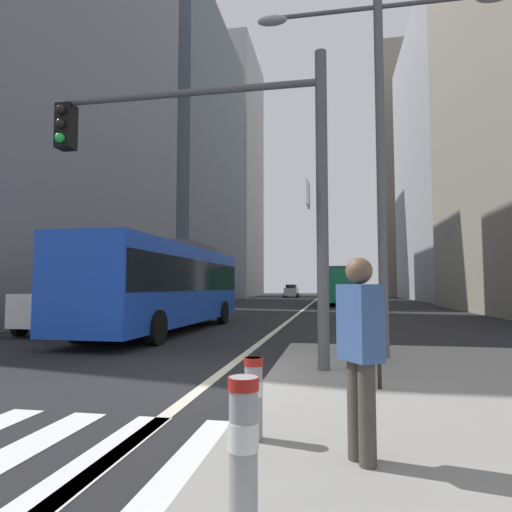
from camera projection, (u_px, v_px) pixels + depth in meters
name	position (u px, v px, depth m)	size (l,w,h in m)	color
ground_plane	(299.00, 313.00, 27.45)	(160.00, 160.00, 0.00)	black
lane_centre_line	(308.00, 306.00, 37.26)	(0.20, 80.00, 0.01)	beige
office_tower_left_near	(16.00, 48.00, 25.23)	(12.64, 19.50, 31.16)	slate
office_tower_left_mid	(175.00, 161.00, 50.61)	(11.75, 23.44, 32.81)	slate
office_tower_left_far	(228.00, 174.00, 76.59)	(10.05, 16.96, 43.13)	#9E9EA3
office_tower_right_mid	(453.00, 161.00, 53.70)	(10.49, 25.10, 34.46)	#9E9EA3
office_tower_right_far	(413.00, 175.00, 79.90)	(11.87, 16.57, 44.41)	gray
city_bus_blue_oncoming	(167.00, 282.00, 16.03)	(2.83, 11.10, 3.40)	blue
sedan_white_oncoming	(73.00, 305.00, 15.68)	(2.15, 4.35, 1.94)	silver
city_bus_red_receding	(338.00, 285.00, 39.75)	(2.74, 11.01, 3.40)	#198456
car_oncoming_mid	(291.00, 291.00, 64.37)	(2.06, 4.47, 1.94)	silver
car_receding_near	(338.00, 292.00, 52.18)	(2.09, 4.48, 1.94)	#232838
car_receding_far	(344.00, 291.00, 58.23)	(2.16, 4.07, 1.94)	maroon
traffic_signal_gantry	(226.00, 162.00, 8.42)	(5.61, 0.65, 6.00)	#515156
street_lamp_post	(380.00, 122.00, 9.53)	(5.50, 0.32, 8.00)	#56565B
bollard_front	(243.00, 446.00, 2.67)	(0.20, 0.20, 0.95)	#99999E
bollard_left	(253.00, 393.00, 4.31)	(0.20, 0.20, 0.80)	#99999E
pedestrian_railing	(369.00, 329.00, 8.21)	(0.06, 3.67, 0.98)	black
pedestrian_waiting	(360.00, 346.00, 3.77)	(0.41, 0.45, 1.77)	#423D38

